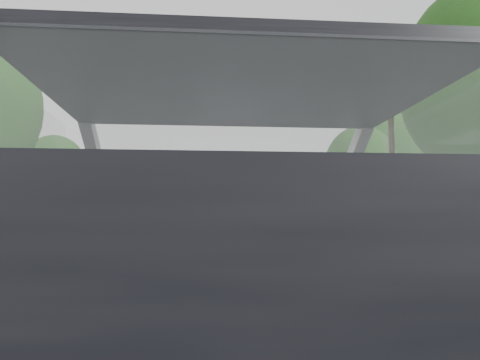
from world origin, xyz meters
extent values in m
cube|color=black|center=(0.00, 0.00, 0.72)|extent=(1.80, 4.00, 1.45)
cube|color=black|center=(0.00, 0.62, 0.85)|extent=(1.58, 0.45, 0.30)
cube|color=#28272E|center=(-0.40, -0.29, 0.88)|extent=(0.50, 0.72, 0.42)
cube|color=#28272E|center=(0.40, -0.29, 0.88)|extent=(0.50, 0.72, 0.42)
torus|color=black|center=(-0.40, 0.33, 0.92)|extent=(0.36, 0.36, 0.04)
ellipsoid|color=gray|center=(0.11, 0.63, 1.08)|extent=(0.58, 0.30, 0.25)
cube|color=gray|center=(4.30, 10.00, 0.58)|extent=(0.05, 90.00, 0.32)
imported|color=#A7AAAF|center=(0.60, 15.99, 0.70)|extent=(1.71, 4.26, 1.40)
cube|color=#114D22|center=(7.01, 26.89, 1.37)|extent=(0.43, 1.08, 2.75)
cylinder|color=#452F19|center=(7.80, 16.33, 3.74)|extent=(0.31, 0.31, 7.47)
camera|label=1|loc=(-0.16, -2.34, 0.84)|focal=35.00mm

